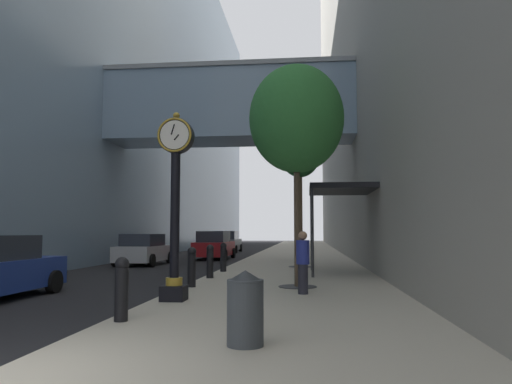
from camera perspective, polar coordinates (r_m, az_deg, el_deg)
The scene contains 16 objects.
ground_plane at distance 32.01m, azimuth -0.49°, elevation -7.79°, with size 110.00×110.00×0.00m, color black.
sidewalk_right at distance 34.80m, azimuth 5.16°, elevation -7.40°, with size 6.15×80.00×0.14m, color #BCB29E.
building_block_left at distance 40.07m, azimuth -16.90°, elevation 15.02°, with size 22.39×80.00×30.31m.
street_clock at distance 11.42m, azimuth -9.60°, elevation -0.45°, with size 0.84×0.55×4.43m.
bollard_nearest at distance 9.08m, azimuth -15.70°, elevation -10.87°, with size 0.26×0.26×1.14m.
bollard_third at distance 14.10m, azimuth -7.66°, elevation -8.72°, with size 0.26×0.26×1.14m.
bollard_fourth at distance 16.68m, azimuth -5.49°, elevation -8.11°, with size 0.26×0.26×1.14m.
bollard_fifth at distance 19.26m, azimuth -3.91°, elevation -7.65°, with size 0.26×0.26×1.14m.
street_tree_near at distance 14.39m, azimuth 4.83°, elevation 8.60°, with size 2.80×2.80×6.53m.
street_tree_mid_near at distance 22.03m, azimuth 5.26°, elevation 4.33°, with size 1.86×1.86×6.18m.
trash_bin at distance 6.95m, azimuth -1.29°, elevation -13.50°, with size 0.53×0.53×1.05m.
pedestrian_walking at distance 12.48m, azimuth 5.60°, elevation -8.15°, with size 0.48×0.48×1.60m.
storefront_awning at distance 18.63m, azimuth 9.95°, elevation 0.14°, with size 2.40×3.60×3.30m.
car_silver_near at distance 25.55m, azimuth -13.22°, elevation -6.71°, with size 2.18×4.12×1.59m.
car_grey_far at distance 39.35m, azimuth -3.50°, elevation -5.97°, with size 2.18×4.73×1.75m.
car_red_trailing at distance 30.12m, azimuth -5.01°, elevation -6.37°, with size 2.20×4.22×1.74m.
Camera 1 is at (3.64, -4.75, 1.75)m, focal length 33.62 mm.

